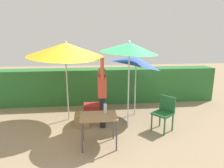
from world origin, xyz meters
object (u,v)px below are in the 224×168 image
(umbrella_orange, at_px, (135,61))
(chair_plastic, at_px, (164,111))
(cooler_box, at_px, (92,110))
(folding_table, at_px, (99,119))
(umbrella_rainbow, at_px, (129,48))
(person_vendor, at_px, (102,92))
(crate_cardboard, at_px, (82,120))
(bottle_water, at_px, (105,108))
(umbrella_yellow, at_px, (66,49))

(umbrella_orange, distance_m, chair_plastic, 1.72)
(cooler_box, relative_size, folding_table, 0.64)
(umbrella_rainbow, bearing_deg, umbrella_orange, 67.58)
(cooler_box, distance_m, folding_table, 1.83)
(person_vendor, height_order, cooler_box, person_vendor)
(umbrella_rainbow, relative_size, umbrella_orange, 1.14)
(umbrella_rainbow, height_order, folding_table, umbrella_rainbow)
(chair_plastic, xyz_separation_m, crate_cardboard, (-2.12, 0.50, -0.34))
(bottle_water, bearing_deg, crate_cardboard, 120.51)
(person_vendor, xyz_separation_m, bottle_water, (0.01, -0.91, -0.11))
(umbrella_yellow, bearing_deg, cooler_box, 17.86)
(umbrella_rainbow, xyz_separation_m, umbrella_yellow, (-1.62, 0.72, -0.07))
(umbrella_orange, xyz_separation_m, cooler_box, (-1.31, 0.03, -1.49))
(person_vendor, bearing_deg, umbrella_orange, 33.56)
(umbrella_yellow, bearing_deg, umbrella_orange, 5.37)
(umbrella_yellow, relative_size, crate_cardboard, 5.83)
(umbrella_rainbow, xyz_separation_m, crate_cardboard, (-1.22, 0.25, -1.94))
(umbrella_orange, xyz_separation_m, folding_table, (-1.19, -1.74, -1.05))
(umbrella_orange, bearing_deg, umbrella_yellow, -174.63)
(umbrella_yellow, xyz_separation_m, chair_plastic, (2.51, -0.97, -1.53))
(person_vendor, distance_m, folding_table, 1.10)
(umbrella_yellow, xyz_separation_m, folding_table, (0.80, -1.55, -1.41))
(umbrella_orange, bearing_deg, chair_plastic, -65.69)
(umbrella_yellow, bearing_deg, folding_table, -62.78)
(crate_cardboard, relative_size, bottle_water, 1.66)
(umbrella_rainbow, distance_m, bottle_water, 1.61)
(crate_cardboard, bearing_deg, umbrella_yellow, 129.95)
(umbrella_yellow, bearing_deg, crate_cardboard, -50.05)
(chair_plastic, bearing_deg, crate_cardboard, 166.83)
(folding_table, bearing_deg, chair_plastic, 18.72)
(umbrella_rainbow, xyz_separation_m, folding_table, (-0.82, -0.83, -1.48))
(chair_plastic, relative_size, crate_cardboard, 2.23)
(chair_plastic, bearing_deg, cooler_box, 147.02)
(umbrella_rainbow, relative_size, bottle_water, 9.62)
(bottle_water, bearing_deg, umbrella_yellow, 123.91)
(umbrella_orange, bearing_deg, crate_cardboard, -157.51)
(person_vendor, height_order, crate_cardboard, person_vendor)
(person_vendor, bearing_deg, crate_cardboard, 176.64)
(chair_plastic, xyz_separation_m, bottle_water, (-1.56, -0.45, 0.31))
(folding_table, bearing_deg, person_vendor, 81.84)
(crate_cardboard, bearing_deg, umbrella_rainbow, -11.36)
(umbrella_yellow, bearing_deg, bottle_water, -56.09)
(umbrella_orange, bearing_deg, umbrella_rainbow, -112.42)
(umbrella_orange, height_order, umbrella_yellow, umbrella_yellow)
(cooler_box, relative_size, bottle_water, 2.14)
(umbrella_rainbow, distance_m, cooler_box, 2.34)
(umbrella_rainbow, bearing_deg, bottle_water, -133.49)
(cooler_box, relative_size, crate_cardboard, 1.28)
(umbrella_orange, relative_size, person_vendor, 1.08)
(umbrella_yellow, bearing_deg, chair_plastic, -21.08)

